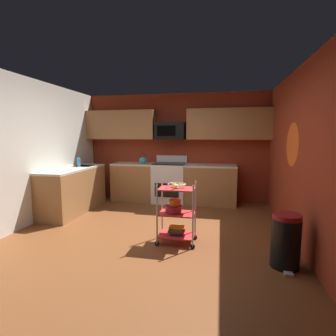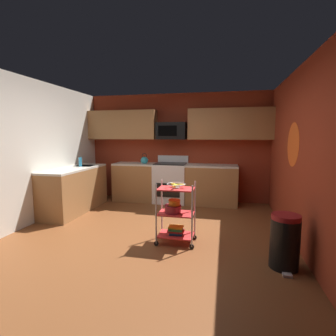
{
  "view_description": "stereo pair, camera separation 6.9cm",
  "coord_description": "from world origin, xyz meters",
  "px_view_note": "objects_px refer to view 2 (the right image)",
  "views": [
    {
      "loc": [
        1.1,
        -3.84,
        1.59
      ],
      "look_at": [
        0.24,
        0.33,
        1.05
      ],
      "focal_mm": 27.45,
      "sensor_mm": 36.0,
      "label": 1
    },
    {
      "loc": [
        1.17,
        -3.83,
        1.59
      ],
      "look_at": [
        0.24,
        0.33,
        1.05
      ],
      "focal_mm": 27.45,
      "sensor_mm": 36.0,
      "label": 2
    }
  ],
  "objects_px": {
    "oven_range": "(171,182)",
    "rolling_cart": "(176,213)",
    "fruit_bowl": "(176,185)",
    "dish_soap_bottle": "(80,162)",
    "mixing_bowl_large": "(173,209)",
    "trash_can": "(285,241)",
    "book_stack": "(176,230)",
    "microwave": "(172,131)",
    "mixing_bowl_small": "(174,202)",
    "kettle": "(144,160)"
  },
  "relations": [
    {
      "from": "rolling_cart",
      "to": "kettle",
      "type": "xyz_separation_m",
      "value": [
        -1.22,
        2.32,
        0.55
      ]
    },
    {
      "from": "dish_soap_bottle",
      "to": "mixing_bowl_small",
      "type": "bearing_deg",
      "value": -30.61
    },
    {
      "from": "oven_range",
      "to": "fruit_bowl",
      "type": "bearing_deg",
      "value": -76.19
    },
    {
      "from": "mixing_bowl_large",
      "to": "fruit_bowl",
      "type": "bearing_deg",
      "value": 0.0
    },
    {
      "from": "microwave",
      "to": "trash_can",
      "type": "bearing_deg",
      "value": -55.29
    },
    {
      "from": "mixing_bowl_small",
      "to": "fruit_bowl",
      "type": "bearing_deg",
      "value": 11.63
    },
    {
      "from": "microwave",
      "to": "rolling_cart",
      "type": "relative_size",
      "value": 0.77
    },
    {
      "from": "rolling_cart",
      "to": "mixing_bowl_small",
      "type": "bearing_deg",
      "value": -168.37
    },
    {
      "from": "oven_range",
      "to": "kettle",
      "type": "height_order",
      "value": "kettle"
    },
    {
      "from": "mixing_bowl_small",
      "to": "oven_range",
      "type": "bearing_deg",
      "value": 103.2
    },
    {
      "from": "fruit_bowl",
      "to": "dish_soap_bottle",
      "type": "bearing_deg",
      "value": 149.75
    },
    {
      "from": "mixing_bowl_large",
      "to": "dish_soap_bottle",
      "type": "bearing_deg",
      "value": 149.23
    },
    {
      "from": "fruit_bowl",
      "to": "mixing_bowl_large",
      "type": "height_order",
      "value": "fruit_bowl"
    },
    {
      "from": "mixing_bowl_small",
      "to": "kettle",
      "type": "relative_size",
      "value": 0.69
    },
    {
      "from": "rolling_cart",
      "to": "fruit_bowl",
      "type": "relative_size",
      "value": 3.36
    },
    {
      "from": "fruit_bowl",
      "to": "mixing_bowl_large",
      "type": "relative_size",
      "value": 1.08
    },
    {
      "from": "fruit_bowl",
      "to": "book_stack",
      "type": "relative_size",
      "value": 1.12
    },
    {
      "from": "mixing_bowl_small",
      "to": "microwave",
      "type": "bearing_deg",
      "value": 102.66
    },
    {
      "from": "mixing_bowl_large",
      "to": "kettle",
      "type": "relative_size",
      "value": 0.95
    },
    {
      "from": "rolling_cart",
      "to": "book_stack",
      "type": "bearing_deg",
      "value": -14.04
    },
    {
      "from": "mixing_bowl_large",
      "to": "book_stack",
      "type": "distance_m",
      "value": 0.33
    },
    {
      "from": "microwave",
      "to": "rolling_cart",
      "type": "distance_m",
      "value": 2.79
    },
    {
      "from": "rolling_cart",
      "to": "mixing_bowl_large",
      "type": "relative_size",
      "value": 3.63
    },
    {
      "from": "rolling_cart",
      "to": "mixing_bowl_large",
      "type": "xyz_separation_m",
      "value": [
        -0.05,
        -0.0,
        0.07
      ]
    },
    {
      "from": "microwave",
      "to": "trash_can",
      "type": "distance_m",
      "value": 3.74
    },
    {
      "from": "kettle",
      "to": "trash_can",
      "type": "relative_size",
      "value": 0.4
    },
    {
      "from": "microwave",
      "to": "fruit_bowl",
      "type": "xyz_separation_m",
      "value": [
        0.57,
        -2.43,
        -0.82
      ]
    },
    {
      "from": "fruit_bowl",
      "to": "kettle",
      "type": "bearing_deg",
      "value": 117.77
    },
    {
      "from": "dish_soap_bottle",
      "to": "trash_can",
      "type": "bearing_deg",
      "value": -25.64
    },
    {
      "from": "mixing_bowl_large",
      "to": "dish_soap_bottle",
      "type": "height_order",
      "value": "dish_soap_bottle"
    },
    {
      "from": "fruit_bowl",
      "to": "mixing_bowl_large",
      "type": "bearing_deg",
      "value": -180.0
    },
    {
      "from": "oven_range",
      "to": "dish_soap_bottle",
      "type": "relative_size",
      "value": 5.5
    },
    {
      "from": "rolling_cart",
      "to": "kettle",
      "type": "bearing_deg",
      "value": 117.77
    },
    {
      "from": "oven_range",
      "to": "kettle",
      "type": "relative_size",
      "value": 4.17
    },
    {
      "from": "dish_soap_bottle",
      "to": "kettle",
      "type": "bearing_deg",
      "value": 38.93
    },
    {
      "from": "oven_range",
      "to": "book_stack",
      "type": "xyz_separation_m",
      "value": [
        0.57,
        -2.33,
        -0.28
      ]
    },
    {
      "from": "microwave",
      "to": "dish_soap_bottle",
      "type": "distance_m",
      "value": 2.2
    },
    {
      "from": "book_stack",
      "to": "mixing_bowl_large",
      "type": "bearing_deg",
      "value": 180.0
    },
    {
      "from": "fruit_bowl",
      "to": "mixing_bowl_small",
      "type": "relative_size",
      "value": 1.49
    },
    {
      "from": "trash_can",
      "to": "mixing_bowl_large",
      "type": "bearing_deg",
      "value": 163.55
    },
    {
      "from": "rolling_cart",
      "to": "dish_soap_bottle",
      "type": "height_order",
      "value": "dish_soap_bottle"
    },
    {
      "from": "mixing_bowl_large",
      "to": "microwave",
      "type": "bearing_deg",
      "value": 102.16
    },
    {
      "from": "microwave",
      "to": "kettle",
      "type": "xyz_separation_m",
      "value": [
        -0.65,
        -0.11,
        -0.7
      ]
    },
    {
      "from": "microwave",
      "to": "book_stack",
      "type": "height_order",
      "value": "microwave"
    },
    {
      "from": "trash_can",
      "to": "book_stack",
      "type": "bearing_deg",
      "value": 163.02
    },
    {
      "from": "fruit_bowl",
      "to": "dish_soap_bottle",
      "type": "relative_size",
      "value": 1.36
    },
    {
      "from": "microwave",
      "to": "dish_soap_bottle",
      "type": "height_order",
      "value": "microwave"
    },
    {
      "from": "microwave",
      "to": "book_stack",
      "type": "relative_size",
      "value": 2.89
    },
    {
      "from": "mixing_bowl_large",
      "to": "trash_can",
      "type": "relative_size",
      "value": 0.38
    },
    {
      "from": "oven_range",
      "to": "rolling_cart",
      "type": "xyz_separation_m",
      "value": [
        0.57,
        -2.33,
        -0.03
      ]
    }
  ]
}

